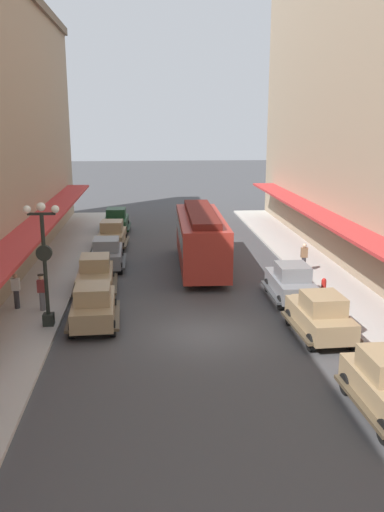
{
  "coord_description": "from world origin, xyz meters",
  "views": [
    {
      "loc": [
        -2.2,
        -20.3,
        8.41
      ],
      "look_at": [
        0.0,
        6.0,
        1.8
      ],
      "focal_mm": 37.8,
      "sensor_mm": 36.0,
      "label": 1
    }
  ],
  "objects_px": {
    "parked_car_4": "(112,234)",
    "parked_car_5": "(95,274)",
    "fire_hydrant": "(324,286)",
    "pedestrian_2": "(42,292)",
    "parked_car_1": "(320,314)",
    "pedestrian_0": "(16,291)",
    "parked_car_6": "(291,281)",
    "parked_car_0": "(116,220)",
    "lamp_post_with_clock": "(45,259)",
    "parked_car_2": "(107,253)",
    "pedestrian_3": "(304,257)",
    "parked_car_7": "(94,304)",
    "streetcar": "(201,237)"
  },
  "relations": [
    {
      "from": "parked_car_4",
      "to": "parked_car_5",
      "type": "distance_m",
      "value": 9.83
    },
    {
      "from": "fire_hydrant",
      "to": "pedestrian_2",
      "type": "height_order",
      "value": "pedestrian_2"
    },
    {
      "from": "parked_car_1",
      "to": "pedestrian_0",
      "type": "distance_m",
      "value": 13.41
    },
    {
      "from": "pedestrian_0",
      "to": "parked_car_6",
      "type": "bearing_deg",
      "value": 2.34
    },
    {
      "from": "parked_car_0",
      "to": "lamp_post_with_clock",
      "type": "height_order",
      "value": "lamp_post_with_clock"
    },
    {
      "from": "parked_car_4",
      "to": "parked_car_5",
      "type": "height_order",
      "value": "same"
    },
    {
      "from": "lamp_post_with_clock",
      "to": "pedestrian_0",
      "type": "bearing_deg",
      "value": 128.56
    },
    {
      "from": "parked_car_2",
      "to": "pedestrian_3",
      "type": "bearing_deg",
      "value": -11.2
    },
    {
      "from": "parked_car_7",
      "to": "pedestrian_2",
      "type": "relative_size",
      "value": 2.58
    },
    {
      "from": "parked_car_5",
      "to": "parked_car_6",
      "type": "height_order",
      "value": "same"
    },
    {
      "from": "parked_car_1",
      "to": "parked_car_2",
      "type": "bearing_deg",
      "value": 129.6
    },
    {
      "from": "parked_car_0",
      "to": "lamp_post_with_clock",
      "type": "xyz_separation_m",
      "value": [
        -1.76,
        -20.11,
        2.04
      ]
    },
    {
      "from": "streetcar",
      "to": "pedestrian_0",
      "type": "bearing_deg",
      "value": -143.79
    },
    {
      "from": "streetcar",
      "to": "pedestrian_2",
      "type": "bearing_deg",
      "value": -138.27
    },
    {
      "from": "parked_car_1",
      "to": "pedestrian_2",
      "type": "distance_m",
      "value": 12.15
    },
    {
      "from": "parked_car_1",
      "to": "parked_car_2",
      "type": "relative_size",
      "value": 1.01
    },
    {
      "from": "parked_car_1",
      "to": "parked_car_5",
      "type": "bearing_deg",
      "value": 145.11
    },
    {
      "from": "lamp_post_with_clock",
      "to": "pedestrian_0",
      "type": "xyz_separation_m",
      "value": [
        -1.8,
        2.26,
        -2.0
      ]
    },
    {
      "from": "parked_car_6",
      "to": "streetcar",
      "type": "xyz_separation_m",
      "value": [
        -3.75,
        6.11,
        0.96
      ]
    },
    {
      "from": "lamp_post_with_clock",
      "to": "parked_car_6",
      "type": "bearing_deg",
      "value": 14.17
    },
    {
      "from": "parked_car_1",
      "to": "parked_car_4",
      "type": "xyz_separation_m",
      "value": [
        -9.24,
        16.44,
        0.0
      ]
    },
    {
      "from": "parked_car_2",
      "to": "parked_car_5",
      "type": "distance_m",
      "value": 4.53
    },
    {
      "from": "parked_car_7",
      "to": "pedestrian_3",
      "type": "relative_size",
      "value": 2.63
    },
    {
      "from": "parked_car_6",
      "to": "pedestrian_0",
      "type": "xyz_separation_m",
      "value": [
        -12.81,
        -0.52,
        0.05
      ]
    },
    {
      "from": "parked_car_5",
      "to": "streetcar",
      "type": "height_order",
      "value": "streetcar"
    },
    {
      "from": "parked_car_2",
      "to": "parked_car_6",
      "type": "xyz_separation_m",
      "value": [
        9.23,
        -6.56,
        0.0
      ]
    },
    {
      "from": "parked_car_5",
      "to": "parked_car_7",
      "type": "relative_size",
      "value": 1.0
    },
    {
      "from": "parked_car_5",
      "to": "pedestrian_2",
      "type": "relative_size",
      "value": 2.58
    },
    {
      "from": "parked_car_2",
      "to": "parked_car_6",
      "type": "bearing_deg",
      "value": -35.42
    },
    {
      "from": "parked_car_5",
      "to": "parked_car_7",
      "type": "height_order",
      "value": "same"
    },
    {
      "from": "streetcar",
      "to": "lamp_post_with_clock",
      "type": "xyz_separation_m",
      "value": [
        -7.26,
        -8.89,
        1.08
      ]
    },
    {
      "from": "parked_car_4",
      "to": "pedestrian_3",
      "type": "bearing_deg",
      "value": -33.93
    },
    {
      "from": "parked_car_2",
      "to": "pedestrian_0",
      "type": "relative_size",
      "value": 2.61
    },
    {
      "from": "parked_car_2",
      "to": "fire_hydrant",
      "type": "distance_m",
      "value": 12.63
    },
    {
      "from": "parked_car_2",
      "to": "parked_car_5",
      "type": "relative_size",
      "value": 0.99
    },
    {
      "from": "parked_car_0",
      "to": "fire_hydrant",
      "type": "bearing_deg",
      "value": -57.15
    },
    {
      "from": "parked_car_5",
      "to": "parked_car_6",
      "type": "distance_m",
      "value": 9.71
    },
    {
      "from": "fire_hydrant",
      "to": "streetcar",
      "type": "bearing_deg",
      "value": 133.44
    },
    {
      "from": "parked_car_0",
      "to": "pedestrian_2",
      "type": "relative_size",
      "value": 2.57
    },
    {
      "from": "parked_car_6",
      "to": "lamp_post_with_clock",
      "type": "bearing_deg",
      "value": -165.83
    },
    {
      "from": "parked_car_4",
      "to": "parked_car_5",
      "type": "relative_size",
      "value": 1.0
    },
    {
      "from": "parked_car_1",
      "to": "parked_car_6",
      "type": "relative_size",
      "value": 1.01
    },
    {
      "from": "streetcar",
      "to": "pedestrian_3",
      "type": "xyz_separation_m",
      "value": [
        5.66,
        -1.75,
        -0.91
      ]
    },
    {
      "from": "fire_hydrant",
      "to": "pedestrian_0",
      "type": "xyz_separation_m",
      "value": [
        -14.55,
        -0.83,
        0.43
      ]
    },
    {
      "from": "pedestrian_3",
      "to": "parked_car_7",
      "type": "bearing_deg",
      "value": -147.82
    },
    {
      "from": "parked_car_6",
      "to": "parked_car_7",
      "type": "height_order",
      "value": "same"
    },
    {
      "from": "parked_car_1",
      "to": "parked_car_6",
      "type": "distance_m",
      "value": 4.57
    },
    {
      "from": "pedestrian_2",
      "to": "parked_car_4",
      "type": "bearing_deg",
      "value": 79.63
    },
    {
      "from": "lamp_post_with_clock",
      "to": "pedestrian_3",
      "type": "distance_m",
      "value": 14.89
    },
    {
      "from": "parked_car_0",
      "to": "fire_hydrant",
      "type": "xyz_separation_m",
      "value": [
        10.99,
        -17.02,
        -0.38
      ]
    }
  ]
}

